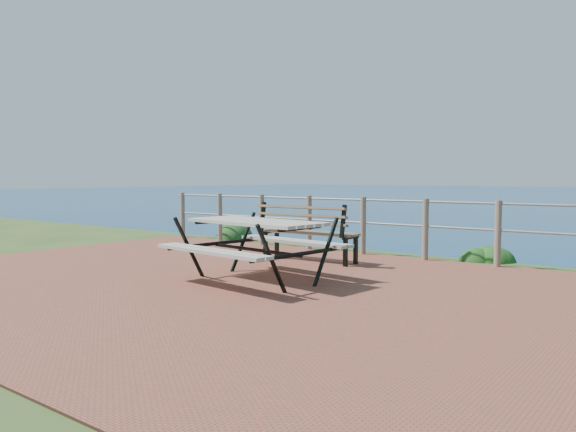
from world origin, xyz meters
name	(u,v)px	position (x,y,z in m)	size (l,w,h in m)	color
ground	(233,284)	(0.00, 0.00, 0.00)	(10.00, 7.00, 0.12)	brown
safety_railing	(363,223)	(0.00, 3.35, 0.57)	(9.40, 0.10, 1.00)	#6B5B4C
picnic_table	(256,244)	(0.15, 0.28, 0.51)	(1.95, 1.62, 0.79)	#A09B8F
park_bench	(309,224)	(-0.31, 2.14, 0.62)	(1.67, 0.44, 0.94)	brown
shrub_lip_west	(241,239)	(-3.38, 3.94, 0.00)	(0.77, 0.77, 0.51)	#1C4A1B
shrub_lip_east	(485,260)	(1.89, 4.08, 0.00)	(0.71, 0.71, 0.43)	#154013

